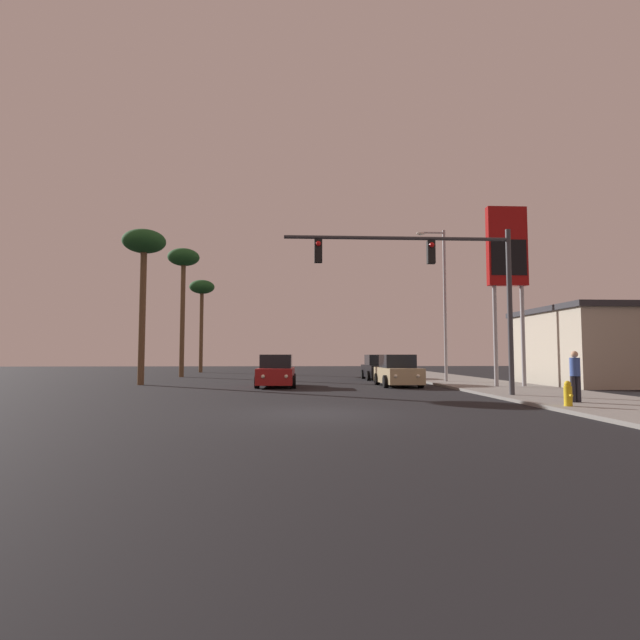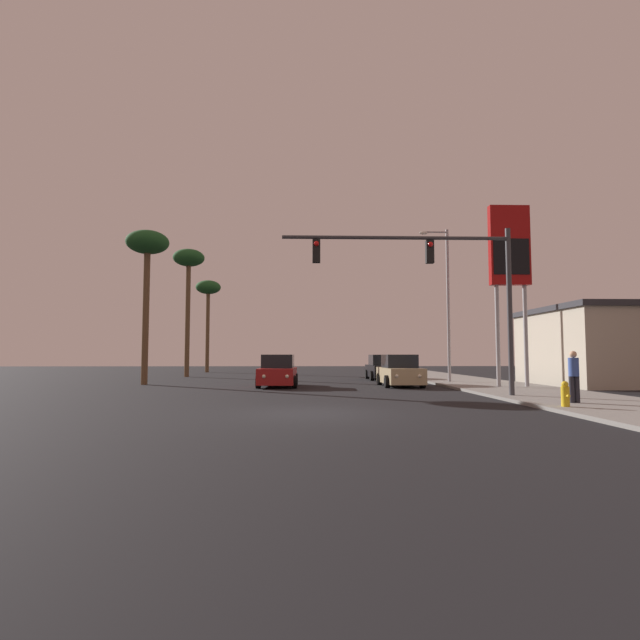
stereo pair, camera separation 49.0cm
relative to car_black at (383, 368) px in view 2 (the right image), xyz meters
name	(u,v)px [view 2 (the right image)]	position (x,y,z in m)	size (l,w,h in m)	color
ground_plane	(312,413)	(-5.01, -19.23, -0.76)	(120.00, 120.00, 0.00)	black
sidewalk_right	(503,388)	(4.49, -9.23, -0.70)	(5.00, 60.00, 0.12)	gray
building_gas_station	(634,346)	(12.99, -6.45, 1.40)	(10.30, 8.30, 4.30)	#B2A893
car_black	(383,368)	(0.00, 0.00, 0.00)	(2.04, 4.33, 1.68)	black
car_tan	(400,372)	(-0.18, -7.04, 0.00)	(2.04, 4.34, 1.68)	tan
car_red	(278,372)	(-6.65, -7.20, 0.00)	(2.04, 4.33, 1.68)	maroon
traffic_light_mast	(441,274)	(0.07, -14.50, 4.05)	(8.95, 0.36, 6.50)	#38383D
street_lamp	(446,296)	(3.09, -4.51, 4.36)	(1.74, 0.24, 9.00)	#99999E
gas_station_sign	(510,255)	(4.96, -9.31, 5.86)	(2.00, 0.42, 9.00)	#99999E
fire_hydrant	(565,394)	(2.56, -18.78, -0.27)	(0.24, 0.34, 0.76)	gold
pedestrian_on_sidewalk	(574,374)	(3.49, -17.59, 0.27)	(0.34, 0.32, 1.67)	#23232D
palm_tree_near	(147,251)	(-14.23, -5.23, 6.83)	(2.40, 2.40, 8.75)	brown
palm_tree_mid	(189,266)	(-14.24, 4.77, 7.78)	(2.40, 2.40, 9.82)	brown
palm_tree_far	(208,292)	(-14.66, 14.77, 6.96)	(2.40, 2.40, 8.89)	brown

